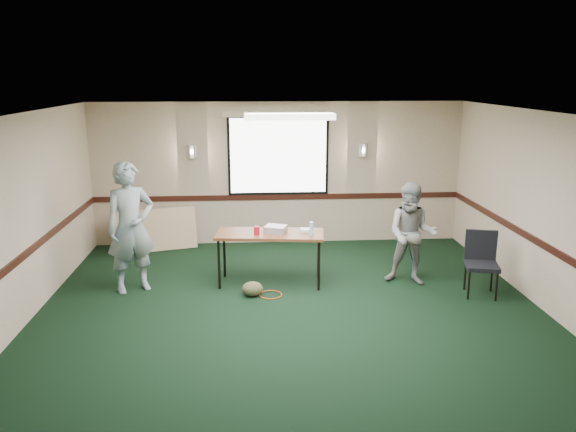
{
  "coord_description": "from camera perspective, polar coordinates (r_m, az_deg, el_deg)",
  "views": [
    {
      "loc": [
        -0.54,
        -6.52,
        3.18
      ],
      "look_at": [
        0.0,
        1.3,
        1.2
      ],
      "focal_mm": 35.0,
      "sensor_mm": 36.0,
      "label": 1
    }
  ],
  "objects": [
    {
      "name": "ground",
      "position": [
        7.28,
        0.71,
        -11.74
      ],
      "size": [
        8.0,
        8.0,
        0.0
      ],
      "primitive_type": "plane",
      "color": "black",
      "rests_on": "ground"
    },
    {
      "name": "room_shell",
      "position": [
        8.81,
        -0.37,
        3.71
      ],
      "size": [
        8.0,
        8.02,
        8.0
      ],
      "color": "tan",
      "rests_on": "ground"
    },
    {
      "name": "folding_table",
      "position": [
        8.63,
        -1.85,
        -2.11
      ],
      "size": [
        1.71,
        0.84,
        0.82
      ],
      "rotation": [
        0.0,
        0.0,
        -0.11
      ],
      "color": "#552F18",
      "rests_on": "ground"
    },
    {
      "name": "projector",
      "position": [
        8.62,
        -1.27,
        -1.35
      ],
      "size": [
        0.39,
        0.35,
        0.1
      ],
      "primitive_type": "cube",
      "rotation": [
        0.0,
        0.0,
        -0.36
      ],
      "color": "#9B9BA3",
      "rests_on": "folding_table"
    },
    {
      "name": "game_console",
      "position": [
        8.68,
        1.87,
        -1.44
      ],
      "size": [
        0.19,
        0.16,
        0.05
      ],
      "primitive_type": "cube",
      "rotation": [
        0.0,
        0.0,
        -0.08
      ],
      "color": "silver",
      "rests_on": "folding_table"
    },
    {
      "name": "red_cup",
      "position": [
        8.51,
        -3.19,
        -1.49
      ],
      "size": [
        0.09,
        0.09,
        0.13
      ],
      "primitive_type": "cylinder",
      "color": "#B30B1F",
      "rests_on": "folding_table"
    },
    {
      "name": "water_bottle",
      "position": [
        8.48,
        2.39,
        -1.28
      ],
      "size": [
        0.06,
        0.06,
        0.2
      ],
      "primitive_type": "cylinder",
      "color": "#8CC1E5",
      "rests_on": "folding_table"
    },
    {
      "name": "duffel_bag",
      "position": [
        8.36,
        -3.63,
        -7.4
      ],
      "size": [
        0.32,
        0.25,
        0.22
      ],
      "primitive_type": "ellipsoid",
      "rotation": [
        0.0,
        0.0,
        -0.04
      ],
      "color": "#4A422A",
      "rests_on": "ground"
    },
    {
      "name": "cable_coil",
      "position": [
        8.41,
        -1.78,
        -7.99
      ],
      "size": [
        0.38,
        0.38,
        0.02
      ],
      "primitive_type": "torus",
      "rotation": [
        0.0,
        0.0,
        0.12
      ],
      "color": "#C94519",
      "rests_on": "ground"
    },
    {
      "name": "folded_table",
      "position": [
        10.65,
        -13.37,
        -1.41
      ],
      "size": [
        1.53,
        0.63,
        0.78
      ],
      "primitive_type": "cube",
      "rotation": [
        -0.21,
        0.0,
        0.27
      ],
      "color": "tan",
      "rests_on": "ground"
    },
    {
      "name": "conference_chair",
      "position": [
        8.79,
        19.05,
        -4.04
      ],
      "size": [
        0.56,
        0.57,
        0.94
      ],
      "rotation": [
        0.0,
        0.0,
        -0.23
      ],
      "color": "black",
      "rests_on": "ground"
    },
    {
      "name": "person_left",
      "position": [
        8.62,
        -15.69,
        -1.13
      ],
      "size": [
        0.85,
        0.75,
        1.97
      ],
      "primitive_type": "imported",
      "rotation": [
        0.0,
        0.0,
        0.48
      ],
      "color": "#3F628A",
      "rests_on": "ground"
    },
    {
      "name": "person_right",
      "position": [
        8.84,
        12.46,
        -1.82
      ],
      "size": [
        0.94,
        0.83,
        1.59
      ],
      "primitive_type": "imported",
      "rotation": [
        0.0,
        0.0,
        -0.35
      ],
      "color": "#6A80A6",
      "rests_on": "ground"
    }
  ]
}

